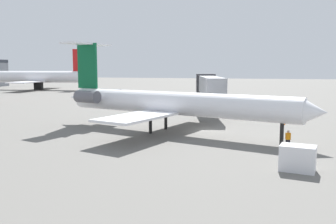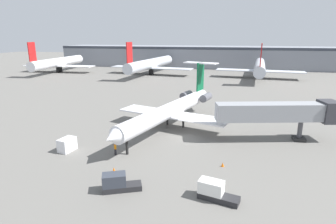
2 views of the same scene
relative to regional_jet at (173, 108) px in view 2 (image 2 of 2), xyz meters
name	(u,v)px [view 2 (image 2 of 2)]	position (x,y,z in m)	size (l,w,h in m)	color
ground_plane	(185,136)	(2.74, -3.69, -3.49)	(400.00, 400.00, 0.10)	#66635E
regional_jet	(173,108)	(0.00, 0.00, 0.00)	(20.25, 31.19, 10.33)	white
jet_bridge	(284,112)	(17.47, -2.37, 1.04)	(18.29, 7.24, 6.16)	gray
ground_crew_marshaller	(115,149)	(-5.24, -12.89, -2.59)	(0.44, 0.48, 1.69)	black
baggage_tug_lead	(118,183)	(-1.44, -21.13, -2.61)	(4.23, 2.87, 1.90)	#262628
baggage_tug_trailing	(214,191)	(8.43, -20.53, -2.61)	(4.22, 2.32, 1.90)	#262628
cargo_container_uld	(67,145)	(-12.34, -13.12, -2.53)	(1.96, 2.64, 1.83)	silver
traffic_cone_near	(223,164)	(9.04, -13.27, -3.17)	(0.36, 0.36, 0.55)	orange
traffic_cone_mid	(114,170)	(-3.50, -17.45, -3.17)	(0.36, 0.36, 0.55)	orange
terminal_building	(217,57)	(2.74, 97.68, 1.73)	(159.91, 20.34, 10.31)	gray
parked_airliner_west_end	(58,63)	(-63.76, 62.28, 0.76)	(31.48, 37.34, 13.22)	white
parked_airliner_west_mid	(151,64)	(-22.48, 64.29, 0.86)	(34.98, 41.26, 13.43)	silver
parked_airliner_centre	(260,67)	(20.05, 63.20, 0.77)	(32.25, 38.08, 13.24)	silver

